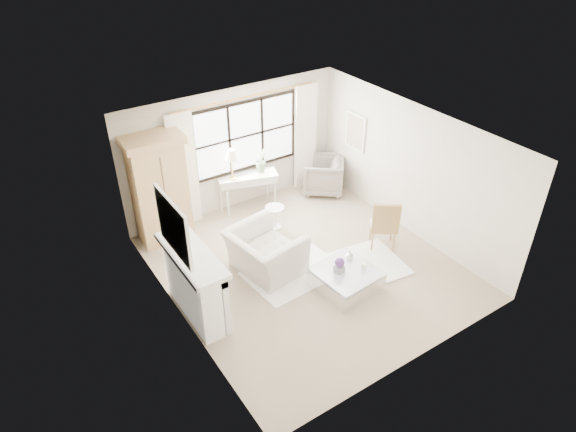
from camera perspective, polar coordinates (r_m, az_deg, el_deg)
name	(u,v)px	position (r m, az deg, el deg)	size (l,w,h in m)	color
floor	(307,267)	(9.80, 2.09, -5.63)	(5.50, 5.50, 0.00)	tan
ceiling	(310,135)	(8.38, 2.46, 8.94)	(5.50, 5.50, 0.00)	white
wall_back	(234,149)	(11.09, -6.06, 7.36)	(5.00, 5.00, 0.00)	beige
wall_front	(423,294)	(7.41, 14.80, -8.38)	(5.00, 5.00, 0.00)	silver
wall_left	(175,254)	(8.06, -12.42, -4.13)	(5.50, 5.50, 0.00)	white
wall_right	(411,170)	(10.49, 13.50, 5.04)	(5.50, 5.50, 0.00)	beige
window_pane	(246,136)	(11.09, -4.71, 8.88)	(2.40, 0.02, 1.50)	white
window_frame	(246,136)	(11.08, -4.69, 8.86)	(2.50, 0.04, 1.50)	black
curtain_rod	(245,97)	(10.72, -4.76, 13.01)	(0.04, 0.04, 3.30)	#B6813F
curtain_left	(184,171)	(10.62, -11.49, 4.96)	(0.55, 0.10, 2.47)	white
curtain_right	(305,137)	(11.90, 1.93, 8.79)	(0.55, 0.10, 2.47)	white
fireplace	(193,284)	(8.55, -10.47, -7.40)	(0.58, 1.66, 1.26)	white
mirror_frame	(173,227)	(7.79, -12.65, -1.19)	(0.05, 1.15, 0.95)	white
mirror_glass	(175,226)	(7.80, -12.44, -1.12)	(0.02, 1.00, 0.80)	silver
art_frame	(355,132)	(11.48, 7.50, 9.29)	(0.04, 0.62, 0.82)	white
art_canvas	(355,132)	(11.47, 7.42, 9.27)	(0.01, 0.52, 0.72)	#BBAA91
mantel_lamp	(174,216)	(8.38, -12.54, -0.03)	(0.22, 0.22, 0.51)	black
armoire	(159,189)	(10.27, -14.10, 2.96)	(1.14, 0.73, 2.24)	tan
console_table	(248,191)	(11.40, -4.45, 2.82)	(1.38, 0.82, 0.80)	silver
console_lamp	(231,156)	(10.81, -6.31, 6.69)	(0.28, 0.28, 0.69)	#B2883D
orchid_plant	(261,160)	(11.23, -3.00, 6.20)	(0.28, 0.23, 0.52)	#607D53
side_table	(275,214)	(10.67, -1.48, 0.18)	(0.40, 0.40, 0.51)	white
rug_left	(293,272)	(9.64, 0.60, -6.25)	(1.70, 1.20, 0.03)	white
rug_right	(359,267)	(9.86, 7.93, -5.60)	(1.65, 1.24, 0.03)	white
club_armchair	(265,252)	(9.46, -2.55, -4.05)	(1.28, 1.12, 0.83)	beige
wingback_chair	(323,175)	(11.99, 3.93, 4.56)	(0.89, 0.92, 0.83)	gray
french_chair	(383,234)	(10.30, 10.46, -1.93)	(0.67, 0.68, 1.08)	#AE8449
coffee_table	(346,279)	(9.28, 6.45, -7.00)	(1.08, 1.08, 0.38)	white
planter_box	(339,269)	(9.08, 5.71, -5.88)	(0.15, 0.15, 0.11)	slate
planter_flowers	(340,263)	(9.00, 5.76, -5.16)	(0.17, 0.17, 0.17)	#542D71
pillar_candle	(363,266)	(9.20, 8.38, -5.50)	(0.10, 0.10, 0.12)	white
coffee_vase	(349,255)	(9.39, 6.82, -4.33)	(0.15, 0.15, 0.16)	silver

